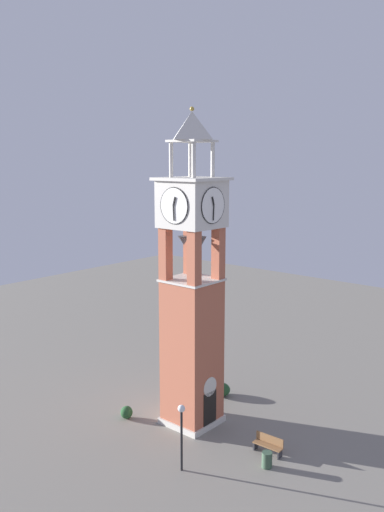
% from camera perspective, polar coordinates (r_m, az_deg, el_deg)
% --- Properties ---
extents(ground, '(80.00, 80.00, 0.00)m').
position_cam_1_polar(ground, '(33.04, 0.00, -16.99)').
color(ground, gray).
extents(clock_tower, '(3.22, 3.22, 17.77)m').
position_cam_1_polar(clock_tower, '(30.38, 0.00, -4.50)').
color(clock_tower, '#AD5B42').
rests_on(clock_tower, ground).
extents(park_bench, '(0.49, 1.61, 0.95)m').
position_cam_1_polar(park_bench, '(30.09, 8.00, -18.97)').
color(park_bench, brown).
rests_on(park_bench, ground).
extents(lamp_post, '(0.36, 0.36, 3.42)m').
position_cam_1_polar(lamp_post, '(27.53, -1.11, -17.25)').
color(lamp_post, black).
rests_on(lamp_post, ground).
extents(trash_bin, '(0.52, 0.52, 0.80)m').
position_cam_1_polar(trash_bin, '(28.97, 7.86, -20.39)').
color(trash_bin, '#38513D').
rests_on(trash_bin, ground).
extents(shrub_near_entry, '(1.16, 1.16, 0.82)m').
position_cam_1_polar(shrub_near_entry, '(36.16, 3.07, -13.79)').
color(shrub_near_entry, '#234C28').
rests_on(shrub_near_entry, ground).
extents(shrub_left_of_tower, '(0.72, 0.72, 0.74)m').
position_cam_1_polar(shrub_left_of_tower, '(33.52, -6.87, -15.95)').
color(shrub_left_of_tower, '#234C28').
rests_on(shrub_left_of_tower, ground).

